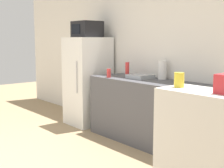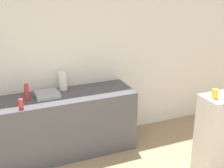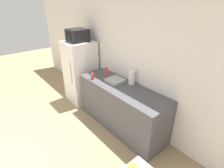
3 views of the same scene
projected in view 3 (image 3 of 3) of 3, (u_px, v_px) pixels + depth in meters
The scene contains 8 objects.
wall_back at pixel (126, 61), 3.61m from camera, with size 8.00×0.06×2.60m, color white.
refrigerator at pixel (81, 72), 4.41m from camera, with size 0.64×0.70×1.56m.
microwave at pixel (77, 35), 4.00m from camera, with size 0.44×0.42×0.28m.
counter at pixel (121, 107), 3.57m from camera, with size 2.02×0.66×0.93m, color #4C4C51.
sink_basin at pixel (115, 80), 3.54m from camera, with size 0.33×0.31×0.06m, color #9EA3A8.
bottle_tall at pixel (106, 73), 3.69m from camera, with size 0.06×0.06×0.23m, color red.
bottle_short at pixel (92, 76), 3.63m from camera, with size 0.06×0.06×0.13m, color red.
paper_towel_roll at pixel (132, 77), 3.41m from camera, with size 0.12×0.12×0.28m, color white.
Camera 3 is at (2.47, 0.47, 2.48)m, focal length 28.00 mm.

